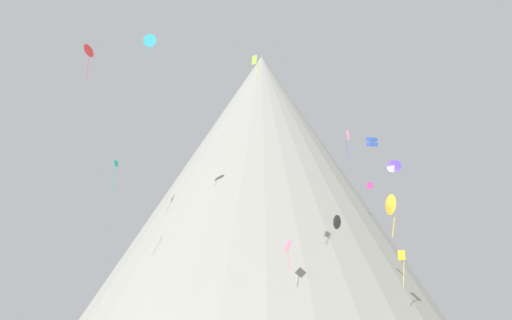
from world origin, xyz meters
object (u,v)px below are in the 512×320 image
object	(u,v)px
kite_indigo_high	(394,166)
kite_yellow_low	(402,259)
kite_magenta_mid	(370,186)
rock_massif	(255,207)
kite_rainbow_low	(288,248)
kite_blue_high	(372,142)
kite_black_low	(335,222)
kite_cyan_high	(150,41)
kite_teal_mid	(115,169)
kite_red_high	(88,51)
kite_gold_low	(389,205)
kite_pink_high	(348,138)
kite_lime_high	(255,63)

from	to	relation	value
kite_indigo_high	kite_yellow_low	world-z (taller)	kite_indigo_high
kite_magenta_mid	rock_massif	bearing A→B (deg)	6.94
kite_indigo_high	kite_yellow_low	distance (m)	21.54
kite_rainbow_low	kite_blue_high	world-z (taller)	kite_blue_high
kite_indigo_high	kite_black_low	size ratio (longest dim) A/B	1.77
rock_massif	kite_cyan_high	xyz separation A→B (m)	(-17.39, -31.23, 17.27)
kite_teal_mid	kite_red_high	bearing A→B (deg)	-173.01
kite_gold_low	kite_yellow_low	bearing A→B (deg)	146.14
rock_massif	kite_black_low	distance (m)	48.11
kite_yellow_low	kite_pink_high	bearing A→B (deg)	23.85
kite_lime_high	kite_teal_mid	bearing A→B (deg)	-139.81
kite_red_high	kite_yellow_low	distance (m)	53.11
rock_massif	kite_cyan_high	world-z (taller)	rock_massif
kite_pink_high	kite_yellow_low	distance (m)	21.16
kite_cyan_high	kite_blue_high	bearing A→B (deg)	-158.34
kite_red_high	kite_black_low	size ratio (longest dim) A/B	3.51
kite_pink_high	kite_yellow_low	bearing A→B (deg)	-103.77
rock_massif	kite_pink_high	distance (m)	25.19
kite_indigo_high	kite_gold_low	size ratio (longest dim) A/B	0.68
kite_black_low	kite_pink_high	bearing A→B (deg)	141.02
kite_lime_high	kite_gold_low	bearing A→B (deg)	29.94
kite_pink_high	kite_cyan_high	xyz separation A→B (m)	(-30.41, -11.01, 9.78)
kite_yellow_low	kite_teal_mid	distance (m)	41.87
rock_massif	kite_pink_high	xyz separation A→B (m)	(13.02, -20.22, 7.48)
kite_indigo_high	rock_massif	bearing A→B (deg)	169.38
kite_rainbow_low	kite_gold_low	world-z (taller)	kite_gold_low
kite_rainbow_low	kite_blue_high	bearing A→B (deg)	-25.52
kite_red_high	kite_blue_high	distance (m)	46.57
kite_lime_high	kite_yellow_low	world-z (taller)	kite_lime_high
kite_indigo_high	kite_teal_mid	size ratio (longest dim) A/B	0.57
kite_indigo_high	kite_blue_high	distance (m)	6.45
kite_indigo_high	kite_blue_high	bearing A→B (deg)	-124.46
kite_lime_high	kite_rainbow_low	world-z (taller)	kite_lime_high
kite_indigo_high	kite_cyan_high	bearing A→B (deg)	-135.70
kite_magenta_mid	kite_yellow_low	size ratio (longest dim) A/B	0.17
kite_cyan_high	kite_teal_mid	size ratio (longest dim) A/B	0.74
kite_teal_mid	kite_lime_high	bearing A→B (deg)	-60.50
kite_pink_high	kite_red_high	bearing A→B (deg)	137.20
kite_black_low	kite_rainbow_low	distance (m)	16.15
kite_teal_mid	kite_pink_high	bearing A→B (deg)	-11.66
kite_blue_high	kite_gold_low	bearing A→B (deg)	-119.60
kite_black_low	kite_indigo_high	bearing A→B (deg)	130.30
kite_magenta_mid	kite_rainbow_low	world-z (taller)	kite_magenta_mid
rock_massif	kite_teal_mid	world-z (taller)	rock_massif
kite_pink_high	kite_blue_high	size ratio (longest dim) A/B	2.61
kite_red_high	kite_pink_high	xyz separation A→B (m)	(39.34, 8.23, -9.16)
kite_red_high	kite_rainbow_low	world-z (taller)	kite_red_high
kite_indigo_high	kite_pink_high	world-z (taller)	kite_pink_high
kite_pink_high	kite_black_low	bearing A→B (deg)	-162.96
kite_magenta_mid	kite_black_low	distance (m)	20.83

